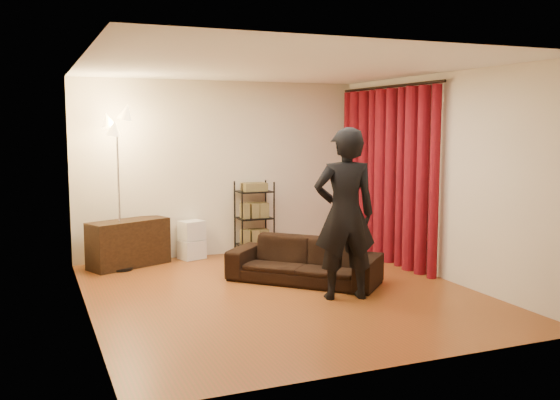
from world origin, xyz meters
name	(u,v)px	position (x,y,z in m)	size (l,w,h in m)	color
floor	(282,293)	(0.00, 0.00, 0.00)	(5.00, 5.00, 0.00)	brown
ceiling	(282,67)	(0.00, 0.00, 2.70)	(5.00, 5.00, 0.00)	white
wall_back	(221,169)	(0.00, 2.50, 1.35)	(5.00, 5.00, 0.00)	beige
wall_front	(398,208)	(0.00, -2.50, 1.35)	(5.00, 5.00, 0.00)	beige
wall_left	(84,190)	(-2.25, 0.00, 1.35)	(5.00, 5.00, 0.00)	beige
wall_right	(439,176)	(2.25, 0.00, 1.35)	(5.00, 5.00, 0.00)	beige
curtain_rod	(389,87)	(2.15, 1.12, 2.58)	(0.04, 0.04, 2.65)	black
curtain	(386,176)	(2.13, 1.12, 1.28)	(0.22, 2.65, 2.55)	maroon
sofa	(304,261)	(0.47, 0.39, 0.28)	(1.93, 0.76, 0.56)	black
person	(345,214)	(0.60, -0.47, 1.00)	(0.73, 0.48, 2.00)	black
media_cabinet	(129,243)	(-1.49, 2.16, 0.34)	(1.15, 0.43, 0.67)	black
storage_boxes	(192,240)	(-0.53, 2.31, 0.29)	(0.35, 0.28, 0.59)	silver
wire_shelf	(254,218)	(0.47, 2.28, 0.58)	(0.52, 0.37, 1.15)	black
floor_lamp	(119,192)	(-1.63, 1.97, 1.10)	(0.40, 0.40, 2.20)	silver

